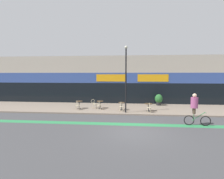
% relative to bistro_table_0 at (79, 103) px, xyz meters
% --- Properties ---
extents(ground_plane, '(120.00, 120.00, 0.00)m').
position_rel_bistro_table_0_xyz_m(ground_plane, '(5.26, -6.41, -0.66)').
color(ground_plane, '#424244').
extents(sidewalk_slab, '(40.00, 5.50, 0.12)m').
position_rel_bistro_table_0_xyz_m(sidewalk_slab, '(5.26, 0.84, -0.60)').
color(sidewalk_slab, gray).
rests_on(sidewalk_slab, ground).
extents(storefront_facade, '(40.00, 4.06, 5.72)m').
position_rel_bistro_table_0_xyz_m(storefront_facade, '(5.26, 5.55, 2.18)').
color(storefront_facade, '#B2A899').
rests_on(storefront_facade, ground).
extents(bike_lane_stripe, '(36.00, 0.70, 0.01)m').
position_rel_bistro_table_0_xyz_m(bike_lane_stripe, '(5.26, -4.69, -0.66)').
color(bike_lane_stripe, '#2D844C').
rests_on(bike_lane_stripe, ground).
extents(bistro_table_0, '(0.68, 0.68, 0.76)m').
position_rel_bistro_table_0_xyz_m(bistro_table_0, '(0.00, 0.00, 0.00)').
color(bistro_table_0, black).
rests_on(bistro_table_0, sidewalk_slab).
extents(bistro_table_1, '(0.67, 0.67, 0.74)m').
position_rel_bistro_table_0_xyz_m(bistro_table_1, '(2.06, 0.32, -0.01)').
color(bistro_table_1, black).
rests_on(bistro_table_1, sidewalk_slab).
extents(bistro_table_2, '(0.61, 0.61, 0.73)m').
position_rel_bistro_table_0_xyz_m(bistro_table_2, '(4.24, -0.29, -0.03)').
color(bistro_table_2, black).
rests_on(bistro_table_2, sidewalk_slab).
extents(bistro_table_3, '(0.74, 0.74, 0.71)m').
position_rel_bistro_table_0_xyz_m(bistro_table_3, '(6.75, -0.57, -0.03)').
color(bistro_table_3, black).
rests_on(bistro_table_3, sidewalk_slab).
extents(cafe_chair_0_near, '(0.40, 0.58, 0.90)m').
position_rel_bistro_table_0_xyz_m(cafe_chair_0_near, '(0.00, -0.63, -0.03)').
color(cafe_chair_0_near, beige).
rests_on(cafe_chair_0_near, sidewalk_slab).
extents(cafe_chair_1_near, '(0.44, 0.59, 0.90)m').
position_rel_bistro_table_0_xyz_m(cafe_chair_1_near, '(2.07, -0.30, -0.03)').
color(cafe_chair_1_near, beige).
rests_on(cafe_chair_1_near, sidewalk_slab).
extents(cafe_chair_1_side, '(0.58, 0.41, 0.90)m').
position_rel_bistro_table_0_xyz_m(cafe_chair_1_side, '(1.44, 0.32, -0.03)').
color(cafe_chair_1_side, beige).
rests_on(cafe_chair_1_side, sidewalk_slab).
extents(cafe_chair_2_near, '(0.44, 0.59, 0.90)m').
position_rel_bistro_table_0_xyz_m(cafe_chair_2_near, '(4.23, -0.92, -0.03)').
color(cafe_chair_2_near, beige).
rests_on(cafe_chair_2_near, sidewalk_slab).
extents(cafe_chair_3_near, '(0.41, 0.58, 0.90)m').
position_rel_bistro_table_0_xyz_m(cafe_chair_3_near, '(6.74, -1.20, -0.03)').
color(cafe_chair_3_near, beige).
rests_on(cafe_chair_3_near, sidewalk_slab).
extents(planter_pot, '(0.82, 0.82, 1.23)m').
position_rel_bistro_table_0_xyz_m(planter_pot, '(8.23, 2.68, 0.12)').
color(planter_pot, '#232326').
rests_on(planter_pot, sidewalk_slab).
extents(lamp_post, '(0.26, 0.26, 5.90)m').
position_rel_bistro_table_0_xyz_m(lamp_post, '(4.65, -1.34, 2.82)').
color(lamp_post, black).
rests_on(lamp_post, sidewalk_slab).
extents(cyclist_0, '(1.75, 0.56, 2.23)m').
position_rel_bistro_table_0_xyz_m(cyclist_0, '(9.46, -4.49, 0.66)').
color(cyclist_0, black).
rests_on(cyclist_0, ground).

